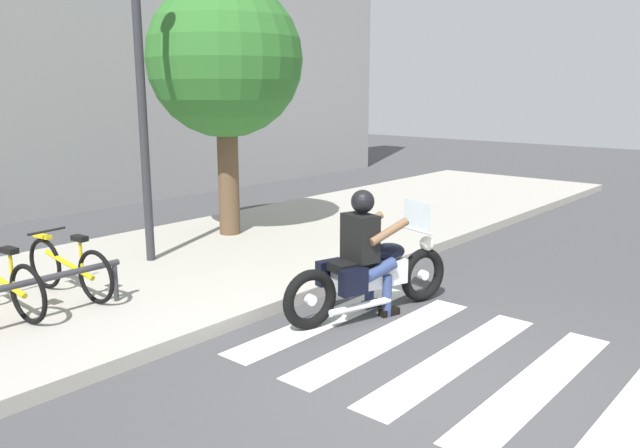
{
  "coord_description": "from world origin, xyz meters",
  "views": [
    {
      "loc": [
        -4.48,
        -2.67,
        2.54
      ],
      "look_at": [
        1.0,
        2.04,
        0.97
      ],
      "focal_mm": 35.33,
      "sensor_mm": 36.0,
      "label": 1
    }
  ],
  "objects": [
    {
      "name": "crosswalk_stripe_1",
      "position": [
        0.59,
        -0.8,
        0.0
      ],
      "size": [
        2.8,
        0.4,
        0.01
      ],
      "primitive_type": "cube",
      "color": "white",
      "rests_on": "ground"
    },
    {
      "name": "rider",
      "position": [
        1.0,
        1.37,
        0.83
      ],
      "size": [
        0.72,
        0.65,
        1.45
      ],
      "color": "black",
      "rests_on": "ground"
    },
    {
      "name": "ground_plane",
      "position": [
        0.0,
        0.0,
        0.0
      ],
      "size": [
        48.0,
        48.0,
        0.0
      ],
      "primitive_type": "plane",
      "color": "#424244"
    },
    {
      "name": "tree_near_rack",
      "position": [
        2.3,
        5.15,
        2.94
      ],
      "size": [
        2.46,
        2.46,
        4.21
      ],
      "color": "brown",
      "rests_on": "ground"
    },
    {
      "name": "sidewalk",
      "position": [
        0.0,
        4.35,
        0.07
      ],
      "size": [
        24.0,
        4.4,
        0.15
      ],
      "primitive_type": "cube",
      "color": "#A8A399",
      "rests_on": "ground"
    },
    {
      "name": "street_lamp",
      "position": [
        0.47,
        4.75,
        2.76
      ],
      "size": [
        0.28,
        0.28,
        4.6
      ],
      "color": "#2D2D33",
      "rests_on": "ground"
    },
    {
      "name": "crosswalk_stripe_4",
      "position": [
        0.59,
        1.6,
        0.0
      ],
      "size": [
        2.8,
        0.4,
        0.01
      ],
      "primitive_type": "cube",
      "color": "white",
      "rests_on": "ground"
    },
    {
      "name": "crosswalk_stripe_3",
      "position": [
        0.59,
        0.8,
        0.0
      ],
      "size": [
        2.8,
        0.4,
        0.01
      ],
      "primitive_type": "cube",
      "color": "white",
      "rests_on": "ground"
    },
    {
      "name": "crosswalk_stripe_0",
      "position": [
        0.59,
        -1.6,
        0.0
      ],
      "size": [
        2.8,
        0.4,
        0.01
      ],
      "primitive_type": "cube",
      "color": "white",
      "rests_on": "ground"
    },
    {
      "name": "bicycle_3",
      "position": [
        -1.06,
        4.12,
        0.49
      ],
      "size": [
        0.48,
        1.59,
        0.75
      ],
      "color": "black",
      "rests_on": "sidewalk"
    },
    {
      "name": "motorcycle",
      "position": [
        1.07,
        1.34,
        0.47
      ],
      "size": [
        2.23,
        0.89,
        1.25
      ],
      "color": "black",
      "rests_on": "ground"
    },
    {
      "name": "crosswalk_stripe_2",
      "position": [
        0.59,
        0.0,
        0.0
      ],
      "size": [
        2.8,
        0.4,
        0.01
      ],
      "primitive_type": "cube",
      "color": "white",
      "rests_on": "ground"
    }
  ]
}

